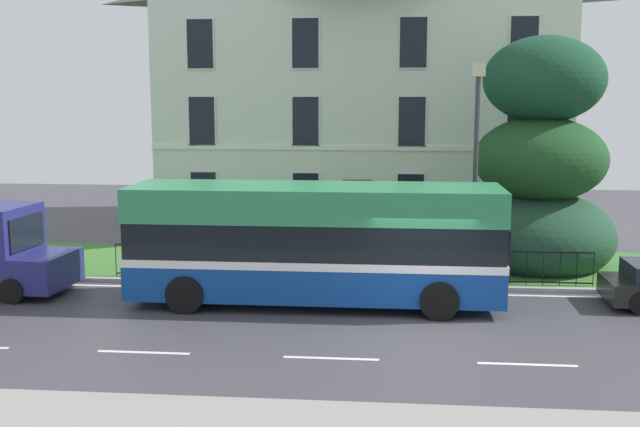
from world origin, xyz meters
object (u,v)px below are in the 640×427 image
(evergreen_tree, at_px, (538,177))
(street_lamp_post, at_px, (476,157))
(single_decker_bus, at_px, (315,242))
(georgian_townhouse, at_px, (363,82))

(evergreen_tree, distance_m, street_lamp_post, 3.28)
(evergreen_tree, bearing_deg, single_decker_bus, -143.76)
(georgian_townhouse, distance_m, street_lamp_post, 11.37)
(georgian_townhouse, height_order, street_lamp_post, georgian_townhouse)
(evergreen_tree, distance_m, single_decker_bus, 8.20)
(evergreen_tree, relative_size, single_decker_bus, 0.80)
(georgian_townhouse, bearing_deg, evergreen_tree, -54.88)
(georgian_townhouse, relative_size, evergreen_tree, 2.07)
(street_lamp_post, bearing_deg, georgian_townhouse, 108.82)
(evergreen_tree, xyz_separation_m, single_decker_bus, (-6.54, -4.79, -1.24))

